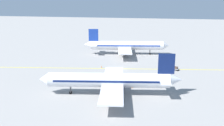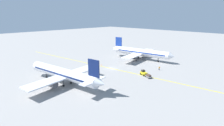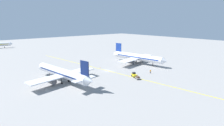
{
  "view_description": "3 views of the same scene",
  "coord_description": "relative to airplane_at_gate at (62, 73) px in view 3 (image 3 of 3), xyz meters",
  "views": [
    {
      "loc": [
        -84.34,
        -13.08,
        24.21
      ],
      "look_at": [
        -1.32,
        2.39,
        2.22
      ],
      "focal_mm": 42.0,
      "sensor_mm": 36.0,
      "label": 1
    },
    {
      "loc": [
        -51.72,
        -51.52,
        22.6
      ],
      "look_at": [
        1.18,
        0.57,
        2.11
      ],
      "focal_mm": 28.0,
      "sensor_mm": 36.0,
      "label": 2
    },
    {
      "loc": [
        -51.62,
        -64.03,
        23.32
      ],
      "look_at": [
        -0.06,
        -3.55,
        4.52
      ],
      "focal_mm": 28.0,
      "sensor_mm": 36.0,
      "label": 3
    }
  ],
  "objects": [
    {
      "name": "traffic_cone_near_nose",
      "position": [
        24.11,
        7.79,
        -3.43
      ],
      "size": [
        0.32,
        0.32,
        0.55
      ],
      "primitive_type": "cone",
      "color": "orange",
      "rests_on": "ground"
    },
    {
      "name": "airplane_at_gate",
      "position": [
        0.0,
        0.0,
        0.0
      ],
      "size": [
        28.46,
        35.49,
        10.6
      ],
      "color": "silver",
      "rests_on": "ground"
    },
    {
      "name": "airplane_adjacent_stand",
      "position": [
        46.34,
        2.3,
        0.0
      ],
      "size": [
        28.47,
        35.48,
        10.6
      ],
      "color": "white",
      "rests_on": "ground"
    },
    {
      "name": "baggage_cart_trailing",
      "position": [
        25.31,
        -16.83,
        -2.95
      ],
      "size": [
        2.27,
        2.94,
        1.24
      ],
      "color": "gray",
      "rests_on": "ground"
    },
    {
      "name": "ground_crew_worker",
      "position": [
        36.37,
        -14.87,
        -2.8
      ],
      "size": [
        0.37,
        0.52,
        1.68
      ],
      "color": "#23232D",
      "rests_on": "ground"
    },
    {
      "name": "apron_yellow_centreline",
      "position": [
        23.84,
        1.43,
        -3.71
      ],
      "size": [
        16.86,
        118.92,
        0.01
      ],
      "primitive_type": "cube",
      "rotation": [
        0.0,
        0.0,
        0.14
      ],
      "color": "yellow",
      "rests_on": "ground"
    },
    {
      "name": "ground_plane",
      "position": [
        23.84,
        1.43,
        -3.71
      ],
      "size": [
        400.0,
        400.0,
        0.0
      ],
      "primitive_type": "plane",
      "color": "gray"
    },
    {
      "name": "baggage_tug_white",
      "position": [
        26.54,
        -13.77,
        -2.81
      ],
      "size": [
        2.62,
        3.34,
        2.11
      ],
      "color": "gold",
      "rests_on": "ground"
    },
    {
      "name": "traffic_cone_mid_apron",
      "position": [
        5.82,
        -4.83,
        -3.43
      ],
      "size": [
        0.32,
        0.32,
        0.55
      ],
      "primitive_type": "cone",
      "color": "orange",
      "rests_on": "ground"
    }
  ]
}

